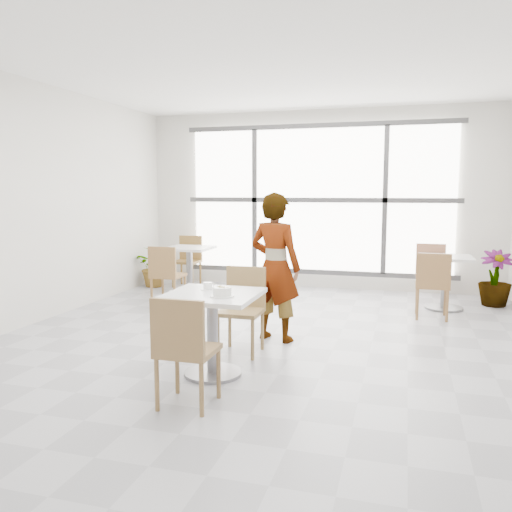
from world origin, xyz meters
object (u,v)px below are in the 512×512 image
(person, at_px, (275,267))
(bg_chair_left_far, at_px, (188,257))
(coffee_cup, at_px, (208,286))
(bg_chair_right_far, at_px, (431,269))
(chair_far, at_px, (243,304))
(plant_right, at_px, (495,278))
(bg_table_left, at_px, (189,263))
(chair_near, at_px, (184,345))
(bg_chair_right_near, at_px, (433,281))
(oatmeal_bowl, at_px, (222,292))
(plant_left, at_px, (156,266))
(bg_table_right, at_px, (445,275))
(bg_chair_left_near, at_px, (166,272))
(main_table, at_px, (212,318))

(person, relative_size, bg_chair_left_far, 1.88)
(coffee_cup, bearing_deg, person, 71.82)
(person, xyz_separation_m, bg_chair_right_far, (1.74, 2.53, -0.32))
(chair_far, height_order, bg_chair_right_far, same)
(chair_far, distance_m, bg_chair_left_far, 3.91)
(chair_far, distance_m, plant_right, 4.17)
(chair_far, bearing_deg, bg_table_left, 123.09)
(plant_right, bearing_deg, chair_near, -121.96)
(bg_chair_right_near, distance_m, bg_chair_right_far, 1.07)
(chair_far, xyz_separation_m, oatmeal_bowl, (0.09, -0.87, 0.29))
(coffee_cup, bearing_deg, plant_right, 50.77)
(person, relative_size, bg_chair_right_far, 1.88)
(oatmeal_bowl, xyz_separation_m, bg_chair_right_far, (1.86, 3.89, -0.29))
(chair_near, relative_size, plant_left, 1.23)
(coffee_cup, relative_size, bg_table_right, 0.21)
(bg_chair_right_near, distance_m, plant_right, 1.42)
(bg_table_right, relative_size, plant_right, 0.93)
(chair_near, distance_m, bg_table_left, 4.60)
(bg_table_left, height_order, plant_left, bg_table_left)
(person, xyz_separation_m, bg_chair_left_near, (-1.93, 1.24, -0.32))
(chair_far, xyz_separation_m, person, (0.22, 0.48, 0.32))
(oatmeal_bowl, height_order, plant_left, oatmeal_bowl)
(bg_table_left, bearing_deg, bg_chair_right_far, 4.35)
(bg_table_right, distance_m, plant_right, 0.83)
(main_table, distance_m, bg_chair_right_far, 4.27)
(bg_chair_left_near, bearing_deg, bg_table_right, -166.71)
(chair_near, height_order, coffee_cup, chair_near)
(person, distance_m, bg_chair_right_near, 2.28)
(oatmeal_bowl, xyz_separation_m, coffee_cup, (-0.23, 0.26, -0.01))
(chair_far, bearing_deg, coffee_cup, -103.00)
(bg_table_left, height_order, plant_right, plant_right)
(bg_chair_left_far, height_order, bg_chair_right_far, same)
(bg_chair_right_near, bearing_deg, plant_left, -13.90)
(chair_near, relative_size, bg_chair_left_near, 1.00)
(chair_far, bearing_deg, plant_left, 129.86)
(chair_near, height_order, bg_chair_left_near, same)
(plant_right, bearing_deg, bg_table_right, -149.64)
(coffee_cup, xyz_separation_m, bg_table_right, (2.28, 3.24, -0.29))
(chair_far, height_order, bg_table_right, chair_far)
(bg_chair_right_near, bearing_deg, bg_table_left, -11.90)
(bg_chair_left_far, bearing_deg, chair_near, -66.85)
(bg_chair_left_near, bearing_deg, plant_right, -163.80)
(bg_chair_left_near, bearing_deg, person, 147.38)
(bg_table_left, relative_size, plant_right, 0.93)
(chair_far, height_order, bg_chair_right_near, same)
(chair_far, bearing_deg, bg_table_right, 50.92)
(bg_chair_left_far, relative_size, bg_chair_right_far, 1.00)
(oatmeal_bowl, bearing_deg, chair_far, 95.91)
(person, bearing_deg, main_table, 93.18)
(coffee_cup, bearing_deg, main_table, -56.29)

